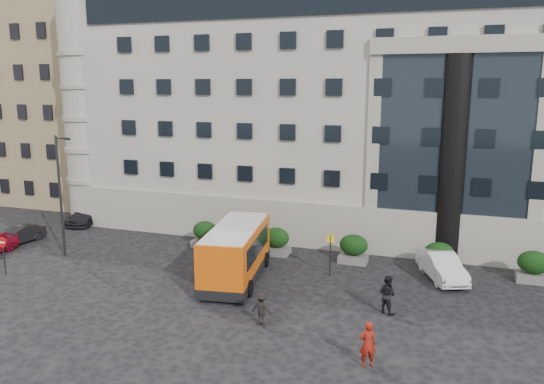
% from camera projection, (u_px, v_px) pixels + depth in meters
% --- Properties ---
extents(ground, '(120.00, 120.00, 0.00)m').
position_uv_depth(ground, '(210.00, 295.00, 28.66)').
color(ground, black).
rests_on(ground, ground).
extents(civic_building, '(44.00, 24.00, 18.00)m').
position_uv_depth(civic_building, '(381.00, 110.00, 45.37)').
color(civic_building, gray).
rests_on(civic_building, ground).
extents(entrance_column, '(1.80, 1.80, 13.00)m').
position_uv_depth(entrance_column, '(452.00, 161.00, 33.12)').
color(entrance_column, black).
rests_on(entrance_column, ground).
extents(apartment_near, '(14.00, 14.00, 20.00)m').
position_uv_depth(apartment_near, '(75.00, 96.00, 52.78)').
color(apartment_near, '#8A7350').
rests_on(apartment_near, ground).
extents(apartment_far, '(13.00, 13.00, 22.00)m').
position_uv_depth(apartment_far, '(146.00, 85.00, 70.22)').
color(apartment_far, '#7D6449').
rests_on(apartment_far, ground).
extents(hedge_a, '(1.80, 1.26, 1.84)m').
position_uv_depth(hedge_a, '(205.00, 234.00, 36.97)').
color(hedge_a, '#595957').
rests_on(hedge_a, ground).
extents(hedge_b, '(1.80, 1.26, 1.84)m').
position_uv_depth(hedge_b, '(276.00, 241.00, 35.33)').
color(hedge_b, '#595957').
rests_on(hedge_b, ground).
extents(hedge_c, '(1.80, 1.26, 1.84)m').
position_uv_depth(hedge_c, '(354.00, 249.00, 33.69)').
color(hedge_c, '#595957').
rests_on(hedge_c, ground).
extents(hedge_d, '(1.80, 1.26, 1.84)m').
position_uv_depth(hedge_d, '(439.00, 257.00, 32.05)').
color(hedge_d, '#595957').
rests_on(hedge_d, ground).
extents(hedge_e, '(1.80, 1.26, 1.84)m').
position_uv_depth(hedge_e, '(534.00, 266.00, 30.41)').
color(hedge_e, '#595957').
rests_on(hedge_e, ground).
extents(street_lamp, '(1.16, 0.18, 8.00)m').
position_uv_depth(street_lamp, '(61.00, 191.00, 34.33)').
color(street_lamp, '#262628').
rests_on(street_lamp, ground).
extents(bus_stop_sign, '(0.50, 0.08, 2.52)m').
position_uv_depth(bus_stop_sign, '(330.00, 248.00, 31.22)').
color(bus_stop_sign, '#262628').
rests_on(bus_stop_sign, ground).
extents(no_entry_sign, '(0.64, 0.16, 2.32)m').
position_uv_depth(no_entry_sign, '(3.00, 248.00, 31.47)').
color(no_entry_sign, '#262628').
rests_on(no_entry_sign, ground).
extents(minibus, '(3.75, 7.88, 3.16)m').
position_uv_depth(minibus, '(236.00, 250.00, 30.68)').
color(minibus, '#D35009').
rests_on(minibus, ground).
extents(red_truck, '(2.80, 5.77, 3.08)m').
position_uv_depth(red_truck, '(119.00, 188.00, 49.81)').
color(red_truck, maroon).
rests_on(red_truck, ground).
extents(parked_car_b, '(1.96, 4.08, 1.29)m').
position_uv_depth(parked_car_b, '(18.00, 235.00, 37.73)').
color(parked_car_b, black).
rests_on(parked_car_b, ground).
extents(parked_car_c, '(2.47, 5.20, 1.46)m').
position_uv_depth(parked_car_c, '(90.00, 214.00, 43.55)').
color(parked_car_c, black).
rests_on(parked_car_c, ground).
extents(parked_car_d, '(2.74, 5.04, 1.34)m').
position_uv_depth(parked_car_d, '(128.00, 201.00, 48.34)').
color(parked_car_d, black).
rests_on(parked_car_d, ground).
extents(white_taxi, '(3.27, 4.94, 1.54)m').
position_uv_depth(white_taxi, '(442.00, 266.00, 30.94)').
color(white_taxi, silver).
rests_on(white_taxi, ground).
extents(pedestrian_a, '(0.83, 0.71, 1.94)m').
position_uv_depth(pedestrian_a, '(368.00, 344.00, 21.26)').
color(pedestrian_a, maroon).
rests_on(pedestrian_a, ground).
extents(pedestrian_b, '(1.19, 1.10, 1.96)m').
position_uv_depth(pedestrian_b, '(387.00, 294.00, 26.24)').
color(pedestrian_b, black).
rests_on(pedestrian_b, ground).
extents(pedestrian_c, '(1.11, 0.74, 1.61)m').
position_uv_depth(pedestrian_c, '(262.00, 308.00, 25.01)').
color(pedestrian_c, black).
rests_on(pedestrian_c, ground).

